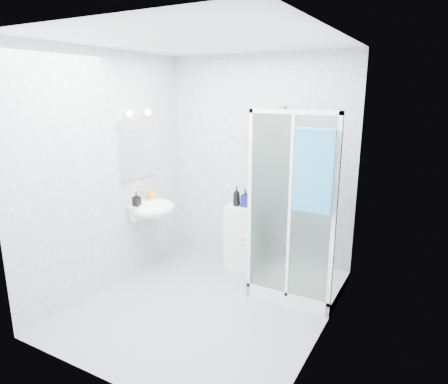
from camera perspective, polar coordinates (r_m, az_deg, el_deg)
The scene contains 12 objects.
room at distance 3.83m, azimuth -3.21°, elevation 1.14°, with size 2.40×2.60×2.60m.
shower_enclosure at distance 4.47m, azimuth 9.67°, elevation -8.56°, with size 0.90×0.95×2.00m.
wall_basin at distance 4.87m, azimuth -10.12°, elevation -2.32°, with size 0.46×0.56×0.35m.
mirror at distance 4.85m, azimuth -12.32°, elevation 6.02°, with size 0.02×0.60×0.70m, color white.
vanity_lights at distance 4.78m, azimuth -12.13°, elevation 10.98°, with size 0.10×0.40×0.08m.
wall_hooks at distance 4.97m, azimuth 2.09°, elevation 7.92°, with size 0.23×0.06×0.03m.
storage_cabinet at distance 5.00m, azimuth 2.47°, elevation -6.41°, with size 0.34×0.36×0.81m.
hand_towel at distance 3.72m, azimuth 12.69°, elevation 3.23°, with size 0.37×0.05×0.78m.
shampoo_bottle_a at distance 4.83m, azimuth 1.81°, elevation -0.62°, with size 0.09×0.09×0.24m, color black.
shampoo_bottle_b at distance 4.81m, azimuth 3.07°, elevation -0.85°, with size 0.10×0.10×0.22m, color #0D184E.
soap_dispenser_orange at distance 4.97m, azimuth -10.22°, elevation -0.22°, with size 0.13×0.13×0.17m, color orange.
soap_dispenser_black at distance 4.74m, azimuth -12.40°, elevation -1.00°, with size 0.08×0.08×0.17m, color black.
Camera 1 is at (2.00, -3.14, 2.16)m, focal length 32.00 mm.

